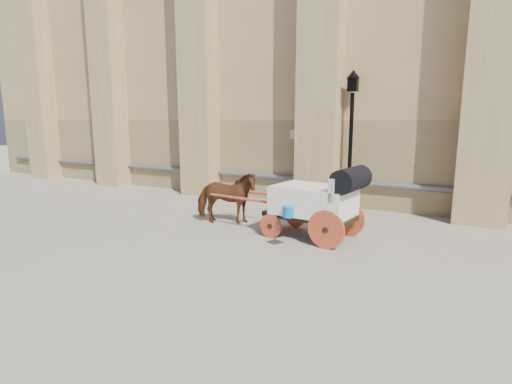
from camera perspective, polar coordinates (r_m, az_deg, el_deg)
The scene contains 5 objects.
ground at distance 10.66m, azimuth 7.11°, elevation -6.28°, with size 90.00×90.00×0.00m, color gray.
horse at distance 11.71m, azimuth -4.32°, elevation -0.80°, with size 0.84×1.84×1.56m, color brown.
carriage at distance 10.26m, azimuth 8.91°, elevation -1.06°, with size 4.46×1.69×1.91m.
street_lamp at distance 13.69m, azimuth 13.38°, elevation 7.66°, with size 0.43×0.43×4.60m.
drain_grate_near at distance 10.09m, azimuth 2.70°, elevation -7.14°, with size 0.32×0.32×0.01m, color black.
Camera 1 is at (3.66, -9.54, 3.03)m, focal length 28.00 mm.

